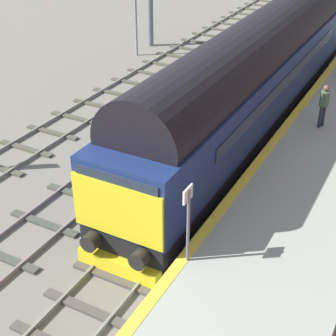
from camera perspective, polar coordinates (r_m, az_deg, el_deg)
ground_plane at (r=16.45m, az=1.04°, el=-4.64°), size 140.00×140.00×0.00m
track_main at (r=16.42m, az=1.04°, el=-4.48°), size 2.50×60.00×0.15m
track_adjacent_west at (r=17.87m, az=-8.19°, el=-1.62°), size 2.50×60.00×0.15m
track_adjacent_far_west at (r=20.11m, az=-17.01°, el=1.16°), size 2.50×60.00×0.15m
station_platform at (r=15.18m, az=13.29°, el=-6.68°), size 4.00×44.00×1.01m
diesel_locomotive at (r=20.69m, az=9.56°, el=10.39°), size 2.74×20.10×4.68m
platform_number_sign at (r=12.14m, az=2.24°, el=-5.12°), size 0.10×0.44×2.12m
waiting_passenger at (r=19.85m, az=16.96°, el=7.03°), size 0.43×0.49×1.64m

